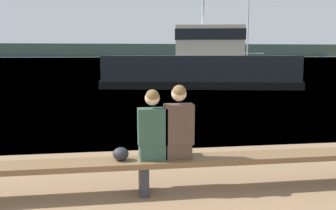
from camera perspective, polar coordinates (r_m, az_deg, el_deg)
The scene contains 8 objects.
water_surface at distance 127.53m, azimuth -8.76°, elevation 6.99°, with size 240.00×240.00×0.00m, color #426B8E.
far_shoreline at distance 201.75m, azimuth -8.81°, elevation 8.25°, with size 600.00×12.00×6.59m, color #384233.
bench_main at distance 5.40m, azimuth -3.75°, elevation -9.12°, with size 7.94×0.48×0.49m.
person_left at distance 5.30m, azimuth -2.43°, elevation -3.82°, with size 0.41×0.43×1.00m.
person_right at distance 5.34m, azimuth 1.59°, elevation -3.37°, with size 0.41×0.43×1.06m.
shopping_bag at distance 5.34m, azimuth -7.22°, elevation -7.41°, with size 0.22×0.22×0.19m.
tugboat_red at distance 21.87m, azimuth 5.08°, elevation 5.67°, with size 11.56×5.52×6.87m.
moored_sailboat at distance 35.20m, azimuth 12.44°, elevation 5.42°, with size 6.98×4.25×7.91m.
Camera 1 is at (-0.13, -1.82, 2.00)m, focal length 40.00 mm.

